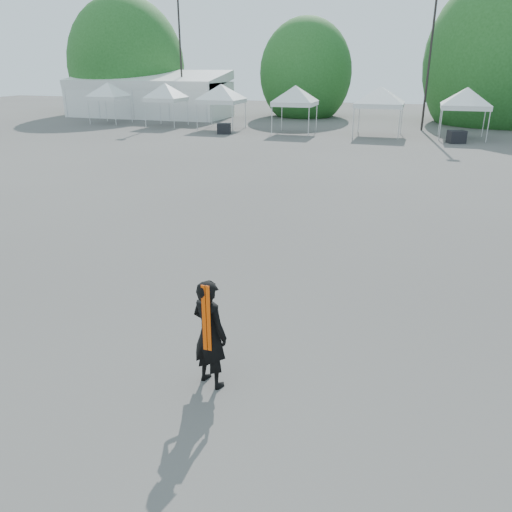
% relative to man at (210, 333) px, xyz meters
% --- Properties ---
extents(ground, '(120.00, 120.00, 0.00)m').
position_rel_man_xyz_m(ground, '(-0.33, 2.95, -0.89)').
color(ground, '#474442').
rests_on(ground, ground).
extents(marquee, '(15.00, 6.25, 4.23)m').
position_rel_man_xyz_m(marquee, '(-22.33, 37.95, 1.08)').
color(marquee, white).
rests_on(marquee, ground).
extents(light_pole_west, '(0.60, 0.25, 10.30)m').
position_rel_man_xyz_m(light_pole_west, '(-18.33, 36.95, 4.88)').
color(light_pole_west, black).
rests_on(light_pole_west, ground).
extents(light_pole_east, '(0.60, 0.25, 9.80)m').
position_rel_man_xyz_m(light_pole_east, '(2.67, 34.95, 4.62)').
color(light_pole_east, black).
rests_on(light_pole_east, ground).
extents(tree_far_w, '(4.80, 4.80, 7.30)m').
position_rel_man_xyz_m(tree_far_w, '(-26.33, 40.95, 3.64)').
color(tree_far_w, '#382314').
rests_on(tree_far_w, ground).
extents(tree_mid_w, '(4.16, 4.16, 6.33)m').
position_rel_man_xyz_m(tree_mid_w, '(-8.33, 42.95, 3.04)').
color(tree_mid_w, '#382314').
rests_on(tree_mid_w, ground).
extents(tree_mid_e, '(5.12, 5.12, 7.79)m').
position_rel_man_xyz_m(tree_mid_e, '(8.67, 41.95, 3.95)').
color(tree_mid_e, '#382314').
rests_on(tree_mid_e, ground).
extents(tent_a, '(3.84, 3.84, 3.88)m').
position_rel_man_xyz_m(tent_a, '(-22.69, 31.87, 2.16)').
color(tent_a, silver).
rests_on(tent_a, ground).
extents(tent_b, '(3.87, 3.87, 3.88)m').
position_rel_man_xyz_m(tent_b, '(-17.15, 31.47, 2.16)').
color(tent_b, silver).
rests_on(tent_b, ground).
extents(tent_c, '(4.36, 4.36, 3.88)m').
position_rel_man_xyz_m(tent_c, '(-12.16, 30.99, 2.17)').
color(tent_c, silver).
rests_on(tent_c, ground).
extents(tent_d, '(4.07, 4.07, 3.88)m').
position_rel_man_xyz_m(tent_d, '(-6.19, 30.35, 2.17)').
color(tent_d, silver).
rests_on(tent_d, ground).
extents(tent_e, '(4.59, 4.59, 3.88)m').
position_rel_man_xyz_m(tent_e, '(-0.29, 30.90, 2.17)').
color(tent_e, silver).
rests_on(tent_e, ground).
extents(tent_f, '(4.35, 4.35, 3.88)m').
position_rel_man_xyz_m(tent_f, '(5.28, 31.03, 2.17)').
color(tent_f, silver).
rests_on(tent_f, ground).
extents(man, '(0.76, 0.64, 1.78)m').
position_rel_man_xyz_m(man, '(0.00, 0.00, 0.00)').
color(man, black).
rests_on(man, ground).
extents(crate_west, '(1.10, 0.96, 0.73)m').
position_rel_man_xyz_m(crate_west, '(-10.95, 28.37, -0.53)').
color(crate_west, black).
rests_on(crate_west, ground).
extents(crate_mid, '(1.24, 1.11, 0.79)m').
position_rel_man_xyz_m(crate_mid, '(4.87, 28.69, -0.49)').
color(crate_mid, black).
rests_on(crate_mid, ground).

